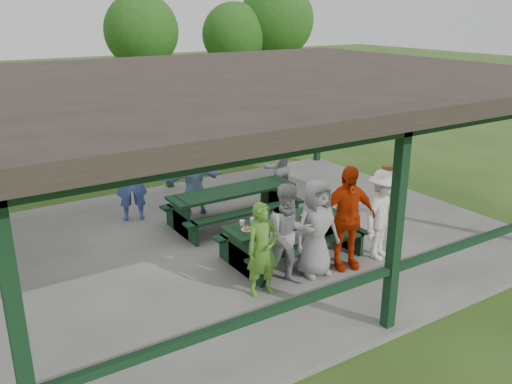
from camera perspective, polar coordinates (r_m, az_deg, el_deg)
ground at (r=10.94m, az=-0.81°, el=-5.20°), size 90.00×90.00×0.00m
concrete_slab at (r=10.92m, az=-0.81°, el=-4.96°), size 10.00×8.00×0.10m
pavilion_structure at (r=10.07m, az=-0.90°, el=11.50°), size 10.60×8.60×3.24m
picnic_table_near at (r=9.89m, az=3.78°, el=-4.30°), size 2.56×1.39×0.75m
picnic_table_far at (r=11.41m, az=-2.49°, el=-1.04°), size 2.74×1.39×0.75m
table_setting at (r=9.77m, az=3.51°, el=-2.64°), size 2.26×0.45×0.10m
contestant_green at (r=8.51m, az=0.71°, el=-6.08°), size 0.59×0.42×1.54m
contestant_grey_left at (r=8.75m, az=3.51°, el=-4.65°), size 0.97×0.83×1.75m
contestant_grey_mid at (r=9.17m, az=6.37°, el=-3.80°), size 0.87×0.61×1.69m
contestant_red at (r=9.45m, az=9.50°, el=-2.69°), size 1.17×0.73×1.86m
contestant_white_fedora at (r=9.96m, az=13.27°, el=-2.27°), size 1.23×0.92×1.75m
spectator_lblue at (r=11.94m, az=-6.58°, el=1.19°), size 1.46×0.66×1.52m
spectator_blue at (r=11.76m, az=-13.07°, el=1.33°), size 0.76×0.61×1.83m
spectator_grey at (r=12.78m, az=2.23°, el=2.67°), size 0.79×0.63×1.59m
pickup_truck at (r=20.48m, az=-9.05°, el=8.31°), size 5.87×3.04×1.58m
tree_mid at (r=25.41m, az=-11.97°, el=16.22°), size 3.27×3.27×5.12m
tree_right at (r=26.84m, az=-2.33°, el=16.16°), size 3.04×3.04×4.74m
tree_far_right at (r=27.72m, az=2.16°, el=17.61°), size 3.65×3.65×5.71m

